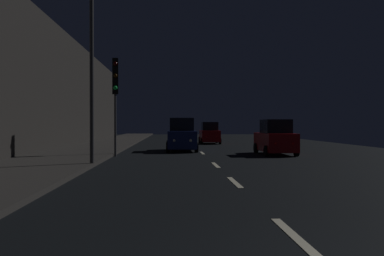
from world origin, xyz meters
The scene contains 9 objects.
ground centered at (0.00, 24.50, -0.01)m, with size 26.62×84.00×0.02m, color black.
sidewalk_left centered at (-7.11, 24.50, 0.07)m, with size 4.40×84.00×0.15m, color #33302D.
building_facade_left centered at (-9.71, 21.00, 4.14)m, with size 0.80×63.00×8.28m, color #2D2B28.
lane_centerline centered at (0.00, 11.62, 0.01)m, with size 0.16×20.17×0.01m.
traffic_light_far_left centered at (-4.81, 18.71, 3.81)m, with size 0.36×0.48×5.20m.
streetlamp_overhead centered at (-4.59, 13.33, 5.39)m, with size 1.70×0.44×8.31m.
car_approaching_headlights centered at (-1.18, 22.91, 0.96)m, with size 1.93×4.19×2.11m.
car_parked_right_far centered at (4.01, 19.57, 0.90)m, with size 1.81×3.92×1.97m.
car_distant_taillights centered at (1.56, 32.79, 0.87)m, with size 1.75×3.79×1.91m.
Camera 1 is at (-1.87, -3.08, 1.70)m, focal length 38.16 mm.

